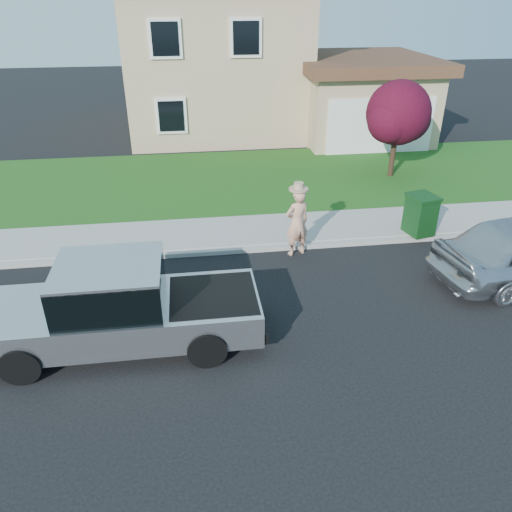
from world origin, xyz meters
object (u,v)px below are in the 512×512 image
at_px(ornamental_tree, 399,116).
at_px(trash_bin, 420,214).
at_px(pickup_truck, 120,308).
at_px(woman, 297,221).

distance_m(ornamental_tree, trash_bin, 5.37).
xyz_separation_m(pickup_truck, woman, (4.27, 3.31, 0.11)).
distance_m(woman, trash_bin, 3.74).
bearing_deg(ornamental_tree, trash_bin, -102.95).
bearing_deg(woman, ornamental_tree, -149.54).
relative_size(woman, trash_bin, 1.78).
bearing_deg(ornamental_tree, pickup_truck, -136.00).
xyz_separation_m(pickup_truck, trash_bin, (7.97, 3.81, -0.13)).
relative_size(pickup_truck, trash_bin, 4.87).
bearing_deg(trash_bin, woman, 174.63).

